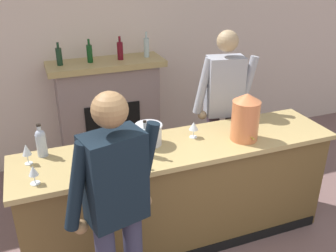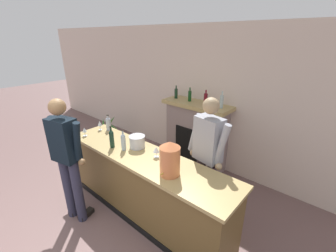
# 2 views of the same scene
# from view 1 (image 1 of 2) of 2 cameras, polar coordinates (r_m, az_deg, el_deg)

# --- Properties ---
(wall_back_panel) EXTENTS (12.00, 0.07, 2.75)m
(wall_back_panel) POSITION_cam_1_polar(r_m,az_deg,el_deg) (4.78, -8.02, 11.09)
(wall_back_panel) COLOR beige
(wall_back_panel) RESTS_ON ground_plane
(bar_counter) EXTENTS (2.80, 0.66, 1.01)m
(bar_counter) POSITION_cam_1_polar(r_m,az_deg,el_deg) (3.46, 1.76, -10.29)
(bar_counter) COLOR brown
(bar_counter) RESTS_ON ground_plane
(fireplace_stone) EXTENTS (1.35, 0.52, 1.65)m
(fireplace_stone) POSITION_cam_1_polar(r_m,az_deg,el_deg) (4.71, -8.97, 2.00)
(fireplace_stone) COLOR gray
(fireplace_stone) RESTS_ON ground_plane
(person_customer) EXTENTS (0.65, 0.37, 1.83)m
(person_customer) POSITION_cam_1_polar(r_m,az_deg,el_deg) (2.44, -7.81, -12.99)
(person_customer) COLOR #2F2F44
(person_customer) RESTS_ON ground_plane
(person_bartender) EXTENTS (0.65, 0.36, 1.84)m
(person_bartender) POSITION_cam_1_polar(r_m,az_deg,el_deg) (3.89, 8.40, 2.37)
(person_bartender) COLOR #403040
(person_bartender) RESTS_ON ground_plane
(copper_dispenser) EXTENTS (0.24, 0.28, 0.42)m
(copper_dispenser) POSITION_cam_1_polar(r_m,az_deg,el_deg) (3.27, 11.72, 1.40)
(copper_dispenser) COLOR #CF7243
(copper_dispenser) RESTS_ON bar_counter
(ice_bucket_steel) EXTENTS (0.23, 0.23, 0.18)m
(ice_bucket_steel) POSITION_cam_1_polar(r_m,az_deg,el_deg) (3.17, -2.96, -1.26)
(ice_bucket_steel) COLOR silver
(ice_bucket_steel) RESTS_ON bar_counter
(wine_bottle_rose_blush) EXTENTS (0.07, 0.07, 0.31)m
(wine_bottle_rose_blush) POSITION_cam_1_polar(r_m,az_deg,el_deg) (2.97, -3.48, -2.19)
(wine_bottle_rose_blush) COLOR #9DB1BB
(wine_bottle_rose_blush) RESTS_ON bar_counter
(wine_bottle_riesling_slim) EXTENTS (0.07, 0.07, 0.33)m
(wine_bottle_riesling_slim) POSITION_cam_1_polar(r_m,az_deg,el_deg) (2.88, -6.77, -3.11)
(wine_bottle_riesling_slim) COLOR #153022
(wine_bottle_riesling_slim) RESTS_ON bar_counter
(wine_bottle_chardonnay_pale) EXTENTS (0.08, 0.08, 0.27)m
(wine_bottle_chardonnay_pale) POSITION_cam_1_polar(r_m,az_deg,el_deg) (3.14, -18.78, -2.25)
(wine_bottle_chardonnay_pale) COLOR #A3ADBE
(wine_bottle_chardonnay_pale) RESTS_ON bar_counter
(wine_glass_back_row) EXTENTS (0.07, 0.07, 0.17)m
(wine_glass_back_row) POSITION_cam_1_polar(r_m,az_deg,el_deg) (3.06, -20.77, -3.49)
(wine_glass_back_row) COLOR silver
(wine_glass_back_row) RESTS_ON bar_counter
(wine_glass_front_left) EXTENTS (0.08, 0.08, 0.15)m
(wine_glass_front_left) POSITION_cam_1_polar(r_m,az_deg,el_deg) (3.28, 3.92, -0.08)
(wine_glass_front_left) COLOR silver
(wine_glass_front_left) RESTS_ON bar_counter
(wine_glass_near_bucket) EXTENTS (0.07, 0.07, 0.15)m
(wine_glass_near_bucket) POSITION_cam_1_polar(r_m,az_deg,el_deg) (2.79, -19.85, -6.54)
(wine_glass_near_bucket) COLOR silver
(wine_glass_near_bucket) RESTS_ON bar_counter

